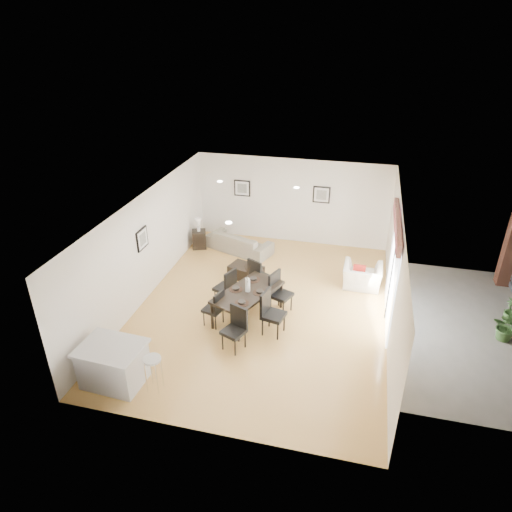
% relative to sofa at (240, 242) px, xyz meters
% --- Properties ---
extents(ground, '(8.00, 8.00, 0.00)m').
position_rel_sofa_xyz_m(ground, '(1.40, -2.88, -0.30)').
color(ground, tan).
rests_on(ground, ground).
extents(wall_back, '(6.00, 0.04, 2.70)m').
position_rel_sofa_xyz_m(wall_back, '(1.40, 1.12, 1.05)').
color(wall_back, white).
rests_on(wall_back, ground).
extents(wall_front, '(6.00, 0.04, 2.70)m').
position_rel_sofa_xyz_m(wall_front, '(1.40, -6.88, 1.05)').
color(wall_front, white).
rests_on(wall_front, ground).
extents(wall_left, '(0.04, 8.00, 2.70)m').
position_rel_sofa_xyz_m(wall_left, '(-1.60, -2.88, 1.05)').
color(wall_left, white).
rests_on(wall_left, ground).
extents(wall_right, '(0.04, 8.00, 2.70)m').
position_rel_sofa_xyz_m(wall_right, '(4.40, -2.88, 1.05)').
color(wall_right, white).
rests_on(wall_right, ground).
extents(ceiling, '(6.00, 8.00, 0.02)m').
position_rel_sofa_xyz_m(ceiling, '(1.40, -2.88, 2.40)').
color(ceiling, white).
rests_on(ceiling, wall_back).
extents(sofa, '(2.20, 1.45, 0.60)m').
position_rel_sofa_xyz_m(sofa, '(0.00, 0.00, 0.00)').
color(sofa, gray).
rests_on(sofa, ground).
extents(armchair, '(1.01, 0.88, 0.65)m').
position_rel_sofa_xyz_m(armchair, '(3.74, -1.27, 0.02)').
color(armchair, beige).
rests_on(armchair, ground).
extents(courtyard_plant_a, '(0.74, 0.69, 0.67)m').
position_rel_sofa_xyz_m(courtyard_plant_a, '(6.96, -2.81, 0.04)').
color(courtyard_plant_a, '#3B5F28').
rests_on(courtyard_plant_a, ground).
extents(courtyard_plant_b, '(0.42, 0.42, 0.64)m').
position_rel_sofa_xyz_m(courtyard_plant_b, '(7.23, -2.06, 0.02)').
color(courtyard_plant_b, '#3B5F28').
rests_on(courtyard_plant_b, ground).
extents(dining_table, '(1.53, 2.00, 0.75)m').
position_rel_sofa_xyz_m(dining_table, '(1.16, -3.37, 0.37)').
color(dining_table, black).
rests_on(dining_table, ground).
extents(dining_chair_wnear, '(0.51, 0.51, 0.92)m').
position_rel_sofa_xyz_m(dining_chair_wnear, '(0.52, -3.84, 0.22)').
color(dining_chair_wnear, black).
rests_on(dining_chair_wnear, ground).
extents(dining_chair_wfar, '(0.58, 0.58, 1.00)m').
position_rel_sofa_xyz_m(dining_chair_wfar, '(0.52, -2.96, 0.26)').
color(dining_chair_wfar, black).
rests_on(dining_chair_wfar, ground).
extents(dining_chair_enear, '(0.57, 0.57, 1.07)m').
position_rel_sofa_xyz_m(dining_chair_enear, '(1.78, -3.80, 0.30)').
color(dining_chair_enear, black).
rests_on(dining_chair_enear, ground).
extents(dining_chair_efar, '(0.60, 0.60, 1.04)m').
position_rel_sofa_xyz_m(dining_chair_efar, '(1.79, -2.89, 0.28)').
color(dining_chair_efar, black).
rests_on(dining_chair_efar, ground).
extents(dining_chair_head, '(0.58, 0.58, 0.99)m').
position_rel_sofa_xyz_m(dining_chair_head, '(1.19, -4.49, 0.26)').
color(dining_chair_head, black).
rests_on(dining_chair_head, ground).
extents(dining_chair_foot, '(0.61, 0.61, 1.00)m').
position_rel_sofa_xyz_m(dining_chair_foot, '(1.12, -2.25, 0.26)').
color(dining_chair_foot, black).
rests_on(dining_chair_foot, ground).
extents(vase, '(0.91, 1.39, 0.70)m').
position_rel_sofa_xyz_m(vase, '(1.16, -3.37, 0.74)').
color(vase, white).
rests_on(vase, dining_table).
extents(coffee_table, '(1.02, 0.78, 0.36)m').
position_rel_sofa_xyz_m(coffee_table, '(0.62, -1.56, -0.12)').
color(coffee_table, black).
rests_on(coffee_table, ground).
extents(side_table, '(0.54, 0.54, 0.56)m').
position_rel_sofa_xyz_m(side_table, '(-1.29, -0.07, -0.02)').
color(side_table, black).
rests_on(side_table, ground).
extents(table_lamp, '(0.22, 0.22, 0.42)m').
position_rel_sofa_xyz_m(table_lamp, '(-1.29, -0.07, 0.53)').
color(table_lamp, white).
rests_on(table_lamp, side_table).
extents(cushion, '(0.32, 0.12, 0.32)m').
position_rel_sofa_xyz_m(cushion, '(3.65, -1.36, 0.23)').
color(cushion, '#A31D15').
rests_on(cushion, armchair).
extents(kitchen_island, '(1.28, 1.01, 0.86)m').
position_rel_sofa_xyz_m(kitchen_island, '(-0.83, -6.11, 0.13)').
color(kitchen_island, silver).
rests_on(kitchen_island, ground).
extents(bar_stool, '(0.34, 0.34, 0.75)m').
position_rel_sofa_xyz_m(bar_stool, '(0.02, -6.11, 0.35)').
color(bar_stool, silver).
rests_on(bar_stool, ground).
extents(framed_print_back_left, '(0.52, 0.04, 0.52)m').
position_rel_sofa_xyz_m(framed_print_back_left, '(-0.20, 1.09, 1.35)').
color(framed_print_back_left, black).
rests_on(framed_print_back_left, wall_back).
extents(framed_print_back_right, '(0.52, 0.04, 0.52)m').
position_rel_sofa_xyz_m(framed_print_back_right, '(2.30, 1.09, 1.35)').
color(framed_print_back_right, black).
rests_on(framed_print_back_right, wall_back).
extents(framed_print_left_wall, '(0.04, 0.52, 0.52)m').
position_rel_sofa_xyz_m(framed_print_left_wall, '(-1.57, -3.08, 1.35)').
color(framed_print_left_wall, black).
rests_on(framed_print_left_wall, wall_left).
extents(sliding_door, '(0.12, 2.70, 2.57)m').
position_rel_sofa_xyz_m(sliding_door, '(4.36, -2.58, 1.37)').
color(sliding_door, white).
rests_on(sliding_door, wall_right).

